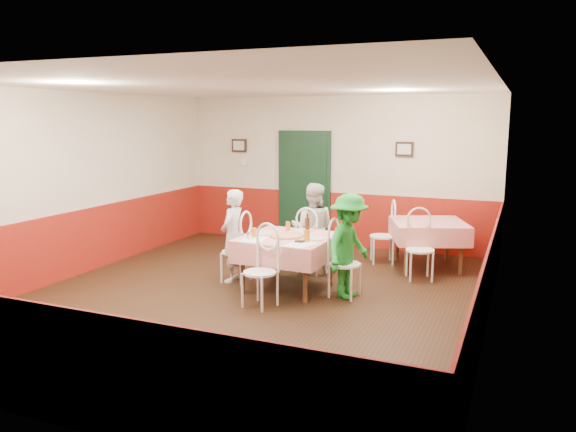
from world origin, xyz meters
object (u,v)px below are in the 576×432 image
at_px(chair_left, 236,252).
at_px(glass_a, 254,232).
at_px(wallet, 299,241).
at_px(chair_far, 311,246).
at_px(chair_near, 260,273).
at_px(diner_far, 313,229).
at_px(chair_second_b, 420,250).
at_px(second_table, 428,245).
at_px(pizza, 287,236).
at_px(beer_bottle, 307,223).
at_px(main_table, 288,263).
at_px(glass_b, 307,236).
at_px(glass_c, 288,226).
at_px(diner_left, 233,236).
at_px(chair_right, 345,264).
at_px(chair_second_a, 382,236).
at_px(diner_right, 349,246).

height_order(chair_left, glass_a, chair_left).
bearing_deg(wallet, chair_left, 166.51).
height_order(chair_far, chair_near, same).
height_order(chair_far, diner_far, diner_far).
bearing_deg(chair_second_b, chair_left, -175.93).
height_order(second_table, chair_near, chair_near).
bearing_deg(pizza, beer_bottle, 73.26).
bearing_deg(beer_bottle, main_table, -106.73).
height_order(glass_b, glass_c, glass_b).
relative_size(second_table, diner_left, 0.82).
bearing_deg(chair_left, second_table, 126.87).
bearing_deg(chair_far, chair_right, 137.09).
distance_m(chair_second_a, chair_second_b, 1.06).
bearing_deg(glass_c, wallet, -56.18).
bearing_deg(diner_left, chair_right, 84.07).
relative_size(glass_a, wallet, 1.20).
height_order(chair_near, diner_left, diner_left).
distance_m(second_table, chair_second_a, 0.75).
distance_m(chair_far, wallet, 1.21).
xyz_separation_m(main_table, second_table, (1.64, 1.95, 0.00)).
bearing_deg(second_table, pizza, -129.82).
bearing_deg(chair_right, chair_left, 93.34).
distance_m(chair_far, diner_far, 0.26).
bearing_deg(beer_bottle, pizza, -106.74).
xyz_separation_m(main_table, chair_near, (-0.03, -0.85, 0.08)).
relative_size(main_table, pizza, 2.68).
bearing_deg(main_table, chair_second_a, 65.47).
height_order(main_table, diner_far, diner_far).
relative_size(glass_a, glass_b, 0.85).
height_order(chair_left, glass_c, chair_left).
bearing_deg(second_table, beer_bottle, -134.79).
distance_m(glass_b, wallet, 0.12).
xyz_separation_m(chair_left, glass_a, (0.43, -0.26, 0.38)).
height_order(chair_second_b, pizza, chair_second_b).
height_order(chair_right, pizza, chair_right).
distance_m(main_table, second_table, 2.54).
bearing_deg(chair_left, main_table, 87.06).
height_order(chair_far, glass_c, chair_far).
distance_m(chair_left, beer_bottle, 1.14).
relative_size(second_table, diner_right, 0.79).
distance_m(glass_a, beer_bottle, 0.85).
bearing_deg(chair_second_a, pizza, -45.40).
bearing_deg(diner_right, chair_second_a, 11.35).
distance_m(glass_c, wallet, 0.81).
xyz_separation_m(main_table, glass_a, (-0.42, -0.23, 0.45)).
bearing_deg(chair_second_b, beer_bottle, -173.93).
xyz_separation_m(chair_near, beer_bottle, (0.16, 1.27, 0.43)).
distance_m(main_table, wallet, 0.57).
distance_m(main_table, chair_right, 0.85).
bearing_deg(chair_left, pizza, 85.04).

